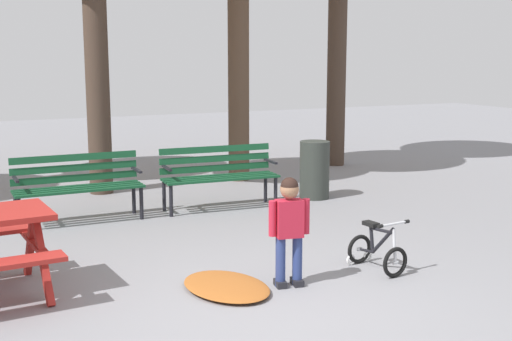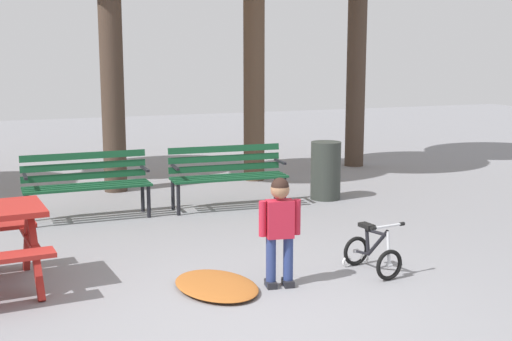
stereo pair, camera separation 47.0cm
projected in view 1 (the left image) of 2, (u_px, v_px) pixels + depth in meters
ground at (273, 318)px, 5.49m from camera, size 36.00×36.00×0.00m
park_bench_far_left at (78, 182)px, 8.56m from camera, size 1.60×0.46×0.85m
park_bench_left at (219, 172)px, 9.31m from camera, size 1.62×0.55×0.85m
child_standing at (289, 223)px, 6.14m from camera, size 0.38×0.20×1.02m
kids_bicycle at (377, 250)px, 6.66m from camera, size 0.41×0.59×0.54m
leaf_pile at (226, 286)px, 6.13m from camera, size 0.85×1.08×0.07m
trash_bin at (314, 170)px, 9.96m from camera, size 0.44×0.44×0.85m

